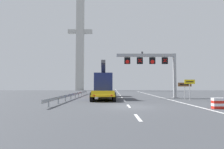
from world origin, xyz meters
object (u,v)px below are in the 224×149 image
object	(u,v)px
exit_sign_yellow	(190,85)
crash_barrier_striped	(219,103)
heavy_haul_truck_yellow	(104,85)
bridge_pylon_distant	(80,42)
overhead_lane_gantry	(155,63)
tourist_info_sign_brown	(185,86)

from	to	relation	value
exit_sign_yellow	crash_barrier_striped	distance (m)	8.70
heavy_haul_truck_yellow	bridge_pylon_distant	distance (m)	46.40
overhead_lane_gantry	exit_sign_yellow	size ratio (longest dim) A/B	3.52
tourist_info_sign_brown	overhead_lane_gantry	bearing A→B (deg)	142.62
heavy_haul_truck_yellow	bridge_pylon_distant	xyz separation A→B (m)	(-10.62, 42.20, 16.11)
heavy_haul_truck_yellow	tourist_info_sign_brown	xyz separation A→B (m)	(11.38, -3.11, -0.20)
overhead_lane_gantry	crash_barrier_striped	size ratio (longest dim) A/B	9.20
exit_sign_yellow	crash_barrier_striped	world-z (taller)	exit_sign_yellow
exit_sign_yellow	bridge_pylon_distant	distance (m)	54.84
crash_barrier_striped	bridge_pylon_distant	distance (m)	62.45
overhead_lane_gantry	tourist_info_sign_brown	xyz separation A→B (m)	(3.56, -2.72, -3.55)
bridge_pylon_distant	crash_barrier_striped	bearing A→B (deg)	-69.76
overhead_lane_gantry	tourist_info_sign_brown	world-z (taller)	overhead_lane_gantry
heavy_haul_truck_yellow	bridge_pylon_distant	size ratio (longest dim) A/B	0.40
tourist_info_sign_brown	exit_sign_yellow	bearing A→B (deg)	-96.31
tourist_info_sign_brown	crash_barrier_striped	bearing A→B (deg)	-96.69
overhead_lane_gantry	tourist_info_sign_brown	distance (m)	5.72
heavy_haul_truck_yellow	bridge_pylon_distant	world-z (taller)	bridge_pylon_distant
overhead_lane_gantry	exit_sign_yellow	distance (m)	6.94
overhead_lane_gantry	tourist_info_sign_brown	bearing A→B (deg)	-37.38
heavy_haul_truck_yellow	crash_barrier_striped	xyz separation A→B (m)	(10.10, -14.01, -1.54)
crash_barrier_striped	overhead_lane_gantry	bearing A→B (deg)	99.51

